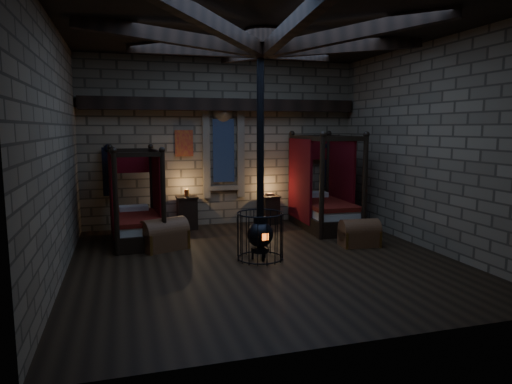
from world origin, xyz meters
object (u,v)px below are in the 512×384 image
object	(u,v)px
trunk_left	(164,235)
trunk_right	(359,234)
bed_right	(323,205)
stove	(260,230)
bed_left	(136,219)

from	to	relation	value
trunk_left	trunk_right	bearing A→B (deg)	-34.12
bed_right	stove	xyz separation A→B (m)	(-2.33, -2.25, 0.01)
bed_right	trunk_right	world-z (taller)	bed_right
bed_left	trunk_left	bearing A→B (deg)	-60.92
bed_left	bed_right	xyz separation A→B (m)	(4.53, 0.18, 0.07)
bed_left	trunk_left	xyz separation A→B (m)	(0.52, -0.82, -0.20)
trunk_left	stove	size ratio (longest dim) A/B	0.26
bed_right	stove	distance (m)	3.24
bed_left	stove	xyz separation A→B (m)	(2.20, -2.07, 0.08)
bed_right	trunk_left	bearing A→B (deg)	-164.09
bed_left	trunk_right	size ratio (longest dim) A/B	2.38
bed_left	bed_right	size ratio (longest dim) A/B	0.88
bed_left	trunk_right	distance (m)	4.82
bed_right	trunk_left	world-z (taller)	bed_right
trunk_left	trunk_right	size ratio (longest dim) A/B	1.24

